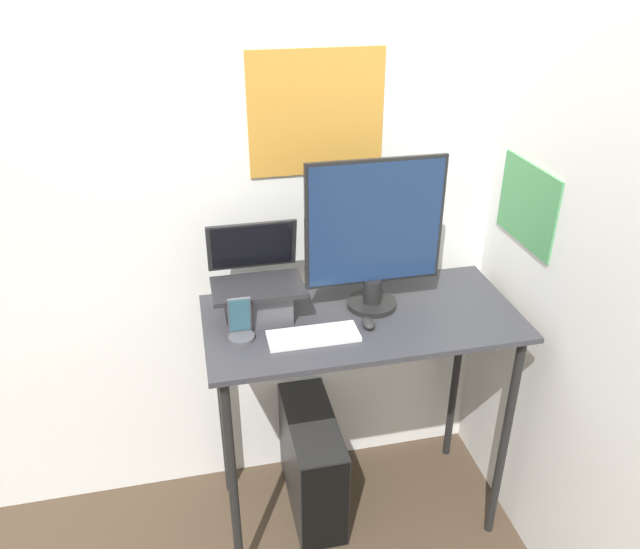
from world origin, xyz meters
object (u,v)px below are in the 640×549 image
mouse (370,323)px  computer_tower (312,462)px  laptop (258,292)px  keyboard (313,336)px  cell_phone (241,327)px  monitor (374,238)px

mouse → computer_tower: 0.78m
mouse → computer_tower: (-0.17, 0.15, -0.74)m
laptop → keyboard: bearing=-47.7°
mouse → computer_tower: mouse is taller
keyboard → cell_phone: (-0.23, 0.05, 0.04)m
laptop → monitor: (0.40, -0.02, 0.17)m
monitor → keyboard: size_ratio=1.80×
keyboard → computer_tower: 0.75m
cell_phone → computer_tower: 0.82m
computer_tower → monitor: bearing=-4.6°
keyboard → mouse: (0.20, 0.02, 0.01)m
mouse → computer_tower: size_ratio=0.14×
laptop → monitor: 0.44m
mouse → cell_phone: cell_phone is taller
laptop → computer_tower: bearing=0.3°
monitor → computer_tower: 1.02m
laptop → computer_tower: (0.18, 0.00, -0.82)m
laptop → computer_tower: size_ratio=0.63×
monitor → computer_tower: monitor is taller
keyboard → mouse: mouse is taller
monitor → mouse: monitor is taller
cell_phone → keyboard: bearing=-11.6°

